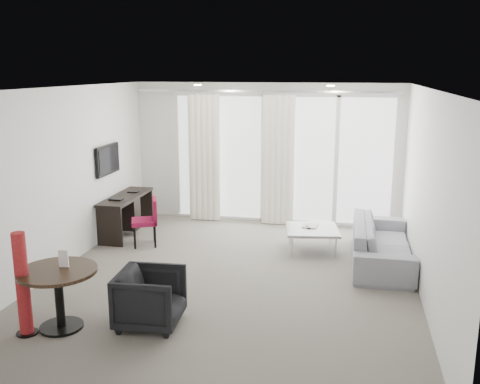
% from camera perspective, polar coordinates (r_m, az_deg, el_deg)
% --- Properties ---
extents(floor, '(5.00, 6.00, 0.00)m').
position_cam_1_polar(floor, '(7.52, -0.95, -9.22)').
color(floor, '#666157').
rests_on(floor, ground).
extents(ceiling, '(5.00, 6.00, 0.00)m').
position_cam_1_polar(ceiling, '(6.96, -1.03, 11.01)').
color(ceiling, white).
rests_on(ceiling, ground).
extents(wall_left, '(0.00, 6.00, 2.60)m').
position_cam_1_polar(wall_left, '(8.04, -18.63, 1.26)').
color(wall_left, silver).
rests_on(wall_left, ground).
extents(wall_right, '(0.00, 6.00, 2.60)m').
position_cam_1_polar(wall_right, '(7.02, 19.33, -0.43)').
color(wall_right, silver).
rests_on(wall_right, ground).
extents(wall_front, '(5.00, 0.00, 2.60)m').
position_cam_1_polar(wall_front, '(4.37, -9.78, -7.89)').
color(wall_front, silver).
rests_on(wall_front, ground).
extents(window_panel, '(4.00, 0.02, 2.38)m').
position_cam_1_polar(window_panel, '(9.98, 4.49, 3.50)').
color(window_panel, white).
rests_on(window_panel, ground).
extents(window_frame, '(4.10, 0.06, 2.44)m').
position_cam_1_polar(window_frame, '(9.97, 4.48, 3.49)').
color(window_frame, white).
rests_on(window_frame, ground).
extents(curtain_left, '(0.60, 0.20, 2.38)m').
position_cam_1_polar(curtain_left, '(10.11, -3.82, 3.63)').
color(curtain_left, white).
rests_on(curtain_left, ground).
extents(curtain_right, '(0.60, 0.20, 2.38)m').
position_cam_1_polar(curtain_right, '(9.83, 4.08, 3.36)').
color(curtain_right, white).
rests_on(curtain_right, ground).
extents(curtain_track, '(4.80, 0.04, 0.04)m').
position_cam_1_polar(curtain_track, '(9.73, 2.71, 10.69)').
color(curtain_track, '#B2B2B7').
rests_on(curtain_track, ceiling).
extents(downlight_a, '(0.12, 0.12, 0.02)m').
position_cam_1_polar(downlight_a, '(8.74, -4.53, 11.31)').
color(downlight_a, '#FFE0B2').
rests_on(downlight_a, ceiling).
extents(downlight_b, '(0.12, 0.12, 0.02)m').
position_cam_1_polar(downlight_b, '(8.39, 9.64, 11.11)').
color(downlight_b, '#FFE0B2').
rests_on(downlight_b, ceiling).
extents(desk, '(0.46, 1.47, 0.69)m').
position_cam_1_polar(desk, '(9.57, -12.02, -2.42)').
color(desk, black).
rests_on(desk, floor).
extents(tv, '(0.05, 0.80, 0.50)m').
position_cam_1_polar(tv, '(9.27, -13.94, 3.36)').
color(tv, black).
rests_on(tv, wall_left).
extents(desk_chair, '(0.55, 0.54, 0.79)m').
position_cam_1_polar(desk_chair, '(8.89, -10.18, -3.19)').
color(desk_chair, maroon).
rests_on(desk_chair, floor).
extents(round_table, '(1.09, 1.09, 0.69)m').
position_cam_1_polar(round_table, '(6.38, -18.71, -10.76)').
color(round_table, black).
rests_on(round_table, floor).
extents(menu_card, '(0.11, 0.03, 0.20)m').
position_cam_1_polar(menu_card, '(6.30, -18.26, -7.38)').
color(menu_card, white).
rests_on(menu_card, round_table).
extents(red_lamp, '(0.28, 0.28, 1.16)m').
position_cam_1_polar(red_lamp, '(6.28, -22.18, -9.10)').
color(red_lamp, maroon).
rests_on(red_lamp, floor).
extents(tub_armchair, '(0.75, 0.74, 0.65)m').
position_cam_1_polar(tub_armchair, '(6.21, -9.55, -11.11)').
color(tub_armchair, black).
rests_on(tub_armchair, floor).
extents(coffee_table, '(0.93, 0.93, 0.37)m').
position_cam_1_polar(coffee_table, '(8.65, 7.67, -5.03)').
color(coffee_table, gray).
rests_on(coffee_table, floor).
extents(remote, '(0.09, 0.16, 0.02)m').
position_cam_1_polar(remote, '(8.62, 7.25, -3.84)').
color(remote, black).
rests_on(remote, coffee_table).
extents(magazine, '(0.24, 0.28, 0.01)m').
position_cam_1_polar(magazine, '(8.70, 7.52, -3.68)').
color(magazine, gray).
rests_on(magazine, coffee_table).
extents(sofa, '(0.83, 2.14, 0.62)m').
position_cam_1_polar(sofa, '(8.29, 14.88, -5.22)').
color(sofa, gray).
rests_on(sofa, floor).
extents(terrace_slab, '(5.60, 3.00, 0.12)m').
position_cam_1_polar(terrace_slab, '(11.72, 5.34, -1.39)').
color(terrace_slab, '#4D4D50').
rests_on(terrace_slab, ground).
extents(rattan_chair_a, '(0.74, 0.74, 0.82)m').
position_cam_1_polar(rattan_chair_a, '(11.91, 9.79, 1.03)').
color(rattan_chair_a, '#4D3626').
rests_on(rattan_chair_a, terrace_slab).
extents(rattan_chair_b, '(0.57, 0.57, 0.77)m').
position_cam_1_polar(rattan_chair_b, '(12.17, 12.01, 1.08)').
color(rattan_chair_b, '#4D3626').
rests_on(rattan_chair_b, terrace_slab).
extents(rattan_table, '(0.58, 0.58, 0.49)m').
position_cam_1_polar(rattan_table, '(10.85, 8.85, -1.00)').
color(rattan_table, '#4D3626').
rests_on(rattan_table, terrace_slab).
extents(balustrade, '(5.50, 0.06, 1.05)m').
position_cam_1_polar(balustrade, '(13.01, 6.12, 2.56)').
color(balustrade, '#B2B2B7').
rests_on(balustrade, terrace_slab).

